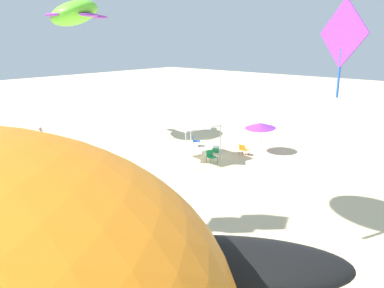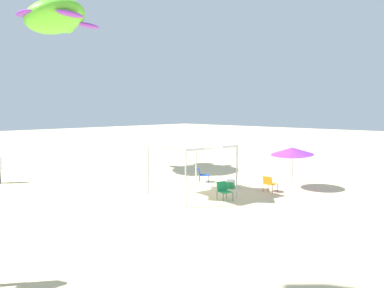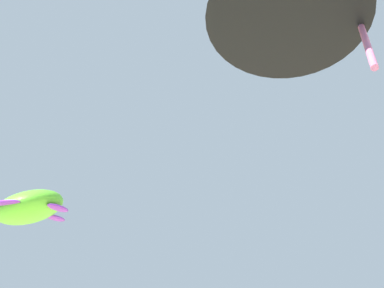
% 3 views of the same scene
% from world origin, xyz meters
% --- Properties ---
extents(ground, '(120.00, 120.00, 0.10)m').
position_xyz_m(ground, '(0.00, 0.00, -0.05)').
color(ground, beige).
extents(canopy_tent, '(3.62, 3.47, 2.97)m').
position_xyz_m(canopy_tent, '(-1.34, 1.44, 2.66)').
color(canopy_tent, '#B7B7BC').
rests_on(canopy_tent, ground).
extents(beach_umbrella, '(2.17, 2.19, 2.26)m').
position_xyz_m(beach_umbrella, '(-4.06, -3.15, 1.99)').
color(beach_umbrella, silver).
rests_on(beach_umbrella, ground).
extents(folding_chair_facing_ocean, '(0.76, 0.69, 0.82)m').
position_xyz_m(folding_chair_facing_ocean, '(-2.90, 0.96, 0.47)').
color(folding_chair_facing_ocean, black).
rests_on(folding_chair_facing_ocean, ground).
extents(folding_chair_left_of_tent, '(0.57, 0.65, 0.82)m').
position_xyz_m(folding_chair_left_of_tent, '(-3.57, -1.82, 0.47)').
color(folding_chair_left_of_tent, black).
rests_on(folding_chair_left_of_tent, ground).
extents(folding_chair_right_of_tent, '(0.81, 0.80, 0.82)m').
position_xyz_m(folding_chair_right_of_tent, '(0.51, -1.37, 0.47)').
color(folding_chair_right_of_tent, black).
rests_on(folding_chair_right_of_tent, ground).
extents(cooler_box, '(0.66, 0.74, 0.40)m').
position_xyz_m(cooler_box, '(-1.59, -1.24, 0.20)').
color(cooler_box, '#1E8C4C').
rests_on(cooler_box, ground).
extents(person_by_tent, '(0.44, 0.40, 1.70)m').
position_xyz_m(person_by_tent, '(-4.14, 11.07, 1.00)').
color(person_by_tent, '#33384C').
rests_on(person_by_tent, ground).
extents(person_far_stroller, '(0.45, 0.40, 1.68)m').
position_xyz_m(person_far_stroller, '(8.51, 6.73, 0.99)').
color(person_far_stroller, '#33384C').
rests_on(person_far_stroller, ground).
extents(kite_diamond_purple, '(3.00, 1.65, 4.82)m').
position_xyz_m(kite_diamond_purple, '(-10.74, 0.69, 8.03)').
color(kite_diamond_purple, purple).
extents(kite_turtle_lime, '(6.07, 6.05, 2.65)m').
position_xyz_m(kite_turtle_lime, '(8.94, 2.82, 9.77)').
color(kite_turtle_lime, '#66D82D').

